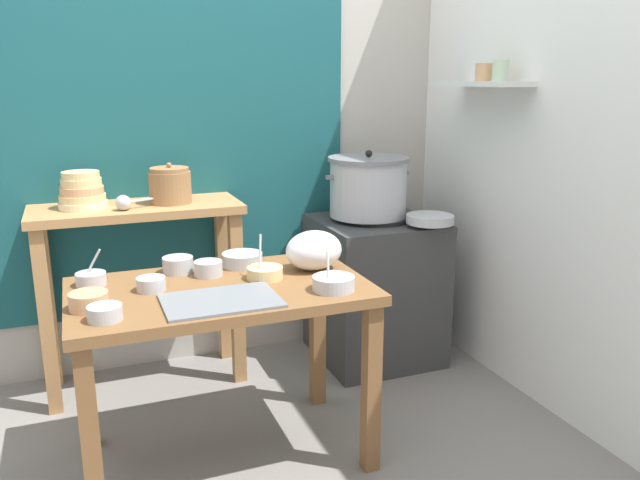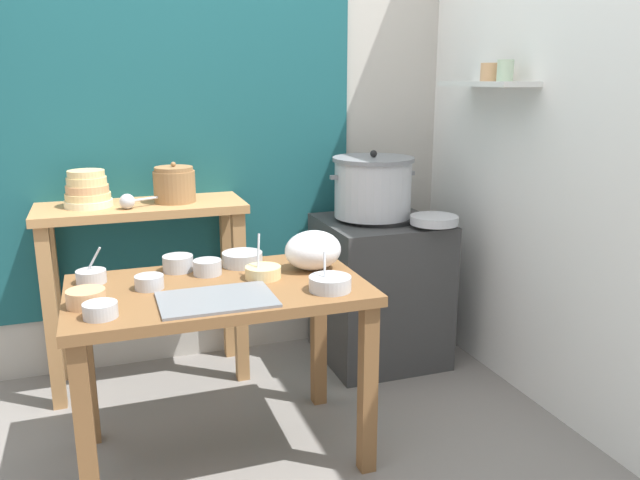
% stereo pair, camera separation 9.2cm
% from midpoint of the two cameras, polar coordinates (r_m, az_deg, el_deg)
% --- Properties ---
extents(ground_plane, '(9.00, 9.00, 0.00)m').
position_cam_midpoint_polar(ground_plane, '(2.70, -6.79, -18.84)').
color(ground_plane, gray).
extents(wall_back, '(4.40, 0.12, 2.60)m').
position_cam_midpoint_polar(wall_back, '(3.36, -10.94, 11.19)').
color(wall_back, '#B2ADA3').
rests_on(wall_back, ground).
extents(wall_right, '(0.30, 3.20, 2.60)m').
position_cam_midpoint_polar(wall_right, '(3.09, 17.77, 10.47)').
color(wall_right, white).
rests_on(wall_right, ground).
extents(prep_table, '(1.10, 0.66, 0.72)m').
position_cam_midpoint_polar(prep_table, '(2.44, -9.97, -6.60)').
color(prep_table, brown).
rests_on(prep_table, ground).
extents(back_shelf_table, '(0.96, 0.40, 0.90)m').
position_cam_midpoint_polar(back_shelf_table, '(3.14, -16.77, -0.94)').
color(back_shelf_table, '#B27F4C').
rests_on(back_shelf_table, ground).
extents(stove_block, '(0.60, 0.61, 0.78)m').
position_cam_midpoint_polar(stove_block, '(3.40, 4.17, -4.39)').
color(stove_block, '#383838').
rests_on(stove_block, ground).
extents(steamer_pot, '(0.47, 0.42, 0.34)m').
position_cam_midpoint_polar(steamer_pot, '(3.27, 3.56, 4.83)').
color(steamer_pot, '#B7BABF').
rests_on(steamer_pot, stove_block).
extents(clay_pot, '(0.20, 0.20, 0.19)m').
position_cam_midpoint_polar(clay_pot, '(3.09, -14.20, 4.78)').
color(clay_pot, olive).
rests_on(clay_pot, back_shelf_table).
extents(bowl_stack_enamel, '(0.22, 0.22, 0.17)m').
position_cam_midpoint_polar(bowl_stack_enamel, '(3.08, -21.47, 4.05)').
color(bowl_stack_enamel, beige).
rests_on(bowl_stack_enamel, back_shelf_table).
extents(ladle, '(0.27, 0.14, 0.07)m').
position_cam_midpoint_polar(ladle, '(2.98, -17.97, 3.24)').
color(ladle, '#B7BABF').
rests_on(ladle, back_shelf_table).
extents(serving_tray, '(0.40, 0.28, 0.01)m').
position_cam_midpoint_polar(serving_tray, '(2.24, -10.10, -5.41)').
color(serving_tray, slate).
rests_on(serving_tray, prep_table).
extents(plastic_bag, '(0.23, 0.18, 0.16)m').
position_cam_midpoint_polar(plastic_bag, '(2.55, -1.59, -0.94)').
color(plastic_bag, white).
rests_on(plastic_bag, prep_table).
extents(wide_pan, '(0.24, 0.24, 0.04)m').
position_cam_midpoint_polar(wide_pan, '(3.16, 9.07, 1.88)').
color(wide_pan, '#B7BABF').
rests_on(wide_pan, stove_block).
extents(prep_bowl_0, '(0.13, 0.13, 0.06)m').
position_cam_midpoint_polar(prep_bowl_0, '(2.28, -21.24, -5.09)').
color(prep_bowl_0, tan).
rests_on(prep_bowl_0, prep_table).
extents(prep_bowl_1, '(0.14, 0.14, 0.17)m').
position_cam_midpoint_polar(prep_bowl_1, '(2.46, -6.07, -2.90)').
color(prep_bowl_1, '#E5C684').
rests_on(prep_bowl_1, prep_table).
extents(prep_bowl_2, '(0.11, 0.11, 0.06)m').
position_cam_midpoint_polar(prep_bowl_2, '(2.53, -11.08, -2.48)').
color(prep_bowl_2, '#B7BABF').
rests_on(prep_bowl_2, prep_table).
extents(prep_bowl_3, '(0.11, 0.11, 0.05)m').
position_cam_midpoint_polar(prep_bowl_3, '(2.41, -16.06, -3.79)').
color(prep_bowl_3, '#B7BABF').
rests_on(prep_bowl_3, prep_table).
extents(prep_bowl_4, '(0.12, 0.12, 0.06)m').
position_cam_midpoint_polar(prep_bowl_4, '(2.60, -13.69, -2.13)').
color(prep_bowl_4, '#B7BABF').
rests_on(prep_bowl_4, prep_table).
extents(prep_bowl_5, '(0.11, 0.11, 0.14)m').
position_cam_midpoint_polar(prep_bowl_5, '(2.54, -20.94, -3.25)').
color(prep_bowl_5, '#B7BABF').
rests_on(prep_bowl_5, prep_table).
extents(prep_bowl_6, '(0.16, 0.16, 0.14)m').
position_cam_midpoint_polar(prep_bowl_6, '(2.32, 0.09, -3.87)').
color(prep_bowl_6, '#B7BABF').
rests_on(prep_bowl_6, prep_table).
extents(prep_bowl_7, '(0.17, 0.17, 0.06)m').
position_cam_midpoint_polar(prep_bowl_7, '(2.64, -8.01, -1.71)').
color(prep_bowl_7, '#B7BABF').
rests_on(prep_bowl_7, prep_table).
extents(prep_bowl_8, '(0.11, 0.11, 0.05)m').
position_cam_midpoint_polar(prep_bowl_8, '(2.17, -20.01, -6.15)').
color(prep_bowl_8, '#B7BABF').
rests_on(prep_bowl_8, prep_table).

